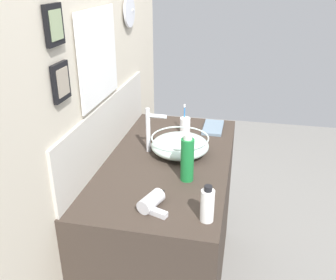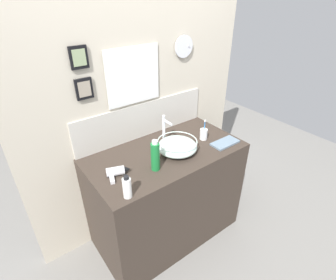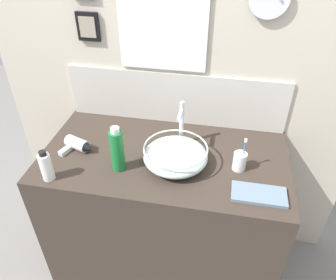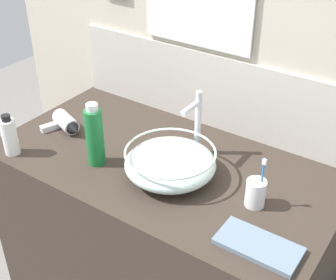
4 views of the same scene
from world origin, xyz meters
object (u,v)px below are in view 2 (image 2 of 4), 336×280
object	(u,v)px
toothbrush_cup	(204,134)
hand_towel	(225,143)
faucet	(165,128)
shampoo_bottle	(155,156)
hair_drier	(117,172)
spray_bottle	(127,187)
glass_bowl_sink	(177,146)

from	to	relation	value
toothbrush_cup	hand_towel	distance (m)	0.19
faucet	shampoo_bottle	size ratio (longest dim) A/B	1.06
shampoo_bottle	faucet	bearing A→B (deg)	43.21
hair_drier	spray_bottle	xyz separation A→B (m)	(-0.05, -0.23, 0.04)
hair_drier	hand_towel	bearing A→B (deg)	-9.99
faucet	hand_towel	distance (m)	0.52
hair_drier	spray_bottle	world-z (taller)	spray_bottle
toothbrush_cup	shampoo_bottle	world-z (taller)	shampoo_bottle
toothbrush_cup	faucet	bearing A→B (deg)	155.30
faucet	hair_drier	bearing A→B (deg)	-164.13
hair_drier	toothbrush_cup	world-z (taller)	toothbrush_cup
glass_bowl_sink	shampoo_bottle	bearing A→B (deg)	-162.69
toothbrush_cup	hand_towel	size ratio (longest dim) A/B	0.73
toothbrush_cup	spray_bottle	bearing A→B (deg)	-164.82
hand_towel	toothbrush_cup	bearing A→B (deg)	118.85
glass_bowl_sink	faucet	world-z (taller)	faucet
hair_drier	shampoo_bottle	distance (m)	0.28
glass_bowl_sink	hair_drier	size ratio (longest dim) A/B	1.72
glass_bowl_sink	spray_bottle	size ratio (longest dim) A/B	1.96
faucet	spray_bottle	size ratio (longest dim) A/B	1.58
hand_towel	faucet	bearing A→B (deg)	142.39
toothbrush_cup	spray_bottle	world-z (taller)	toothbrush_cup
toothbrush_cup	hand_towel	xyz separation A→B (m)	(0.09, -0.17, -0.04)
glass_bowl_sink	faucet	bearing A→B (deg)	90.00
faucet	hair_drier	world-z (taller)	faucet
faucet	shampoo_bottle	distance (m)	0.36
hair_drier	hand_towel	world-z (taller)	hair_drier
spray_bottle	hand_towel	distance (m)	0.96
hair_drier	hand_towel	xyz separation A→B (m)	(0.91, -0.16, -0.02)
glass_bowl_sink	spray_bottle	world-z (taller)	spray_bottle
spray_bottle	hand_towel	world-z (taller)	spray_bottle
hair_drier	faucet	bearing A→B (deg)	15.87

